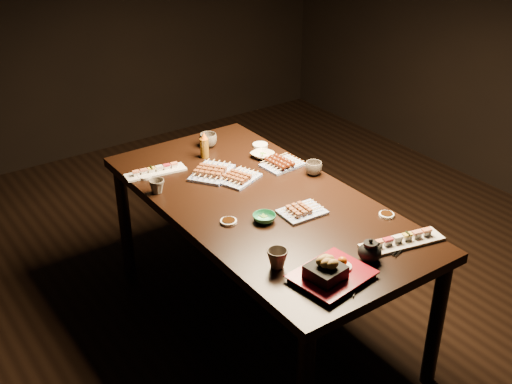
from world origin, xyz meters
TOP-DOWN VIEW (x-y plane):
  - ground at (0.00, 0.00)m, footprint 5.00×5.00m
  - dining_table at (-0.36, -0.12)m, footprint 0.98×1.84m
  - sushi_platter_near at (-0.09, -0.80)m, footprint 0.40×0.19m
  - sushi_platter_far at (-0.66, 0.45)m, footprint 0.34×0.13m
  - yakitori_plate_center at (-0.33, 0.12)m, footprint 0.25×0.22m
  - yakitori_plate_right at (-0.28, -0.34)m, footprint 0.22×0.16m
  - yakitori_plate_left at (-0.42, 0.26)m, footprint 0.30×0.29m
  - tsukune_plate at (-0.05, 0.13)m, footprint 0.22×0.17m
  - edamame_bowl_green at (-0.47, -0.29)m, footprint 0.14×0.14m
  - edamame_bowl_cream at (-0.07, 0.28)m, footprint 0.15×0.15m
  - tempura_tray at (-0.51, -0.81)m, footprint 0.34×0.29m
  - teacup_near_left at (-0.64, -0.62)m, footprint 0.10×0.10m
  - teacup_mid_right at (0.03, -0.05)m, footprint 0.10×0.10m
  - teacup_far_left at (-0.75, 0.25)m, footprint 0.10×0.10m
  - teacup_far_right at (-0.24, 0.58)m, footprint 0.10×0.10m
  - teapot at (-0.29, -0.80)m, footprint 0.14×0.14m
  - condiment_bottle at (-0.34, 0.47)m, footprint 0.06×0.06m
  - sauce_dish_west at (-0.62, -0.21)m, footprint 0.10×0.10m
  - sauce_dish_east at (0.00, 0.41)m, footprint 0.10×0.10m
  - sauce_dish_se at (0.03, -0.59)m, footprint 0.08×0.08m
  - sauce_dish_nw at (-0.73, 0.44)m, footprint 0.09×0.09m
  - chopsticks_near at (-0.43, -0.88)m, footprint 0.21×0.16m
  - chopsticks_se at (-0.08, -0.82)m, footprint 0.23×0.08m

SIDE VIEW (x-z plane):
  - ground at x=0.00m, z-range 0.00..0.00m
  - dining_table at x=-0.36m, z-range 0.00..0.75m
  - chopsticks_se at x=-0.08m, z-range 0.75..0.76m
  - chopsticks_near at x=-0.43m, z-range 0.75..0.76m
  - sauce_dish_se at x=0.03m, z-range 0.75..0.76m
  - sauce_dish_nw at x=-0.73m, z-range 0.75..0.76m
  - sauce_dish_west at x=-0.62m, z-range 0.75..0.76m
  - sauce_dish_east at x=0.00m, z-range 0.75..0.77m
  - edamame_bowl_cream at x=-0.07m, z-range 0.75..0.78m
  - edamame_bowl_green at x=-0.47m, z-range 0.75..0.78m
  - sushi_platter_far at x=-0.66m, z-range 0.75..0.79m
  - sushi_platter_near at x=-0.09m, z-range 0.75..0.80m
  - yakitori_plate_right at x=-0.28m, z-range 0.75..0.80m
  - yakitori_plate_center at x=-0.33m, z-range 0.75..0.80m
  - tsukune_plate at x=-0.05m, z-range 0.75..0.80m
  - yakitori_plate_left at x=-0.42m, z-range 0.75..0.81m
  - teacup_mid_right at x=0.03m, z-range 0.75..0.82m
  - teacup_far_left at x=-0.75m, z-range 0.75..0.82m
  - teacup_far_right at x=-0.24m, z-range 0.75..0.83m
  - teacup_near_left at x=-0.64m, z-range 0.75..0.83m
  - teapot at x=-0.29m, z-range 0.75..0.85m
  - tempura_tray at x=-0.51m, z-range 0.75..0.86m
  - condiment_bottle at x=-0.34m, z-range 0.75..0.90m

